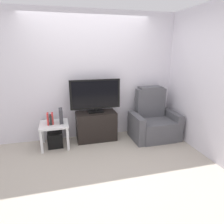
# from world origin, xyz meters

# --- Properties ---
(ground_plane) EXTENTS (6.40, 6.40, 0.00)m
(ground_plane) POSITION_xyz_m (0.00, 0.00, 0.00)
(ground_plane) COLOR #B2A899
(wall_back) EXTENTS (6.40, 0.06, 2.60)m
(wall_back) POSITION_xyz_m (0.00, 1.13, 1.30)
(wall_back) COLOR silver
(wall_back) RESTS_ON ground
(wall_side) EXTENTS (0.06, 4.48, 2.60)m
(wall_side) POSITION_xyz_m (1.88, 0.00, 1.30)
(wall_side) COLOR silver
(wall_side) RESTS_ON ground
(tv_stand) EXTENTS (0.82, 0.42, 0.61)m
(tv_stand) POSITION_xyz_m (0.08, 0.86, 0.30)
(tv_stand) COLOR black
(tv_stand) RESTS_ON ground
(television) EXTENTS (1.02, 0.20, 0.68)m
(television) POSITION_xyz_m (0.08, 0.88, 0.96)
(television) COLOR black
(television) RESTS_ON tv_stand
(recliner_armchair) EXTENTS (0.98, 0.78, 1.08)m
(recliner_armchair) POSITION_xyz_m (1.30, 0.66, 0.37)
(recliner_armchair) COLOR #515156
(recliner_armchair) RESTS_ON ground
(side_table) EXTENTS (0.54, 0.54, 0.48)m
(side_table) POSITION_xyz_m (-0.77, 0.74, 0.40)
(side_table) COLOR white
(side_table) RESTS_ON ground
(subwoofer_box) EXTENTS (0.29, 0.29, 0.29)m
(subwoofer_box) POSITION_xyz_m (-0.77, 0.74, 0.14)
(subwoofer_box) COLOR black
(subwoofer_box) RESTS_ON ground
(book_leftmost) EXTENTS (0.03, 0.14, 0.22)m
(book_leftmost) POSITION_xyz_m (-0.87, 0.72, 0.59)
(book_leftmost) COLOR red
(book_leftmost) RESTS_ON side_table
(book_middle) EXTENTS (0.04, 0.14, 0.19)m
(book_middle) POSITION_xyz_m (-0.82, 0.72, 0.57)
(book_middle) COLOR #262626
(book_middle) RESTS_ON side_table
(book_rightmost) EXTENTS (0.03, 0.11, 0.22)m
(book_rightmost) POSITION_xyz_m (-0.79, 0.72, 0.59)
(book_rightmost) COLOR red
(book_rightmost) RESTS_ON side_table
(game_console) EXTENTS (0.07, 0.20, 0.28)m
(game_console) POSITION_xyz_m (-0.63, 0.75, 0.62)
(game_console) COLOR #333338
(game_console) RESTS_ON side_table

